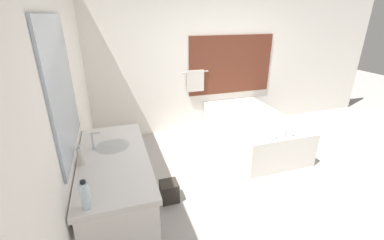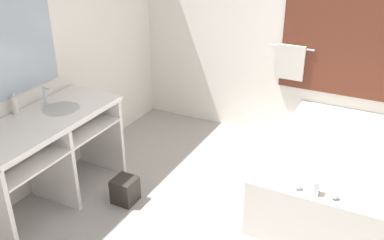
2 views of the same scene
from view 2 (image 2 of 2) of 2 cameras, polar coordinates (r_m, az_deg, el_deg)
The scene contains 7 objects.
wall_back_with_blinds at distance 4.92m, azimuth 17.22°, elevation 11.12°, with size 7.40×0.13×2.70m.
wall_left_with_mirror at distance 4.09m, azimuth -22.99°, elevation 7.55°, with size 0.08×7.40×2.70m.
vanity_counter at distance 4.06m, azimuth -18.51°, elevation -2.70°, with size 0.64×1.47×0.89m.
sink_faucet at distance 4.17m, azimuth -18.98°, elevation 2.99°, with size 0.09×0.04×0.18m.
bathtub at distance 4.34m, azimuth 18.21°, elevation -6.12°, with size 1.10×1.90×0.65m.
soap_dispenser at distance 4.07m, azimuth -22.55°, elevation 1.84°, with size 0.06×0.06×0.19m.
waste_bin at distance 4.17m, azimuth -8.91°, elevation -9.22°, with size 0.21×0.21×0.25m.
Camera 2 is at (0.82, -2.48, 2.49)m, focal length 40.00 mm.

